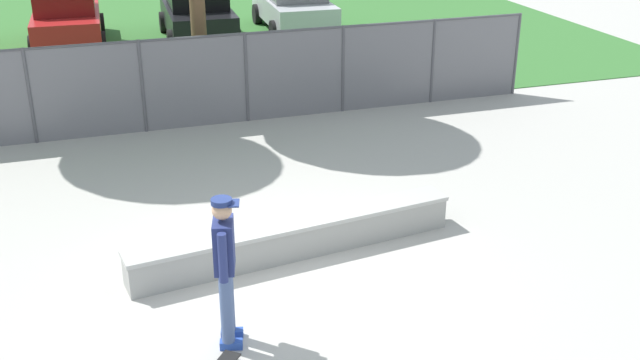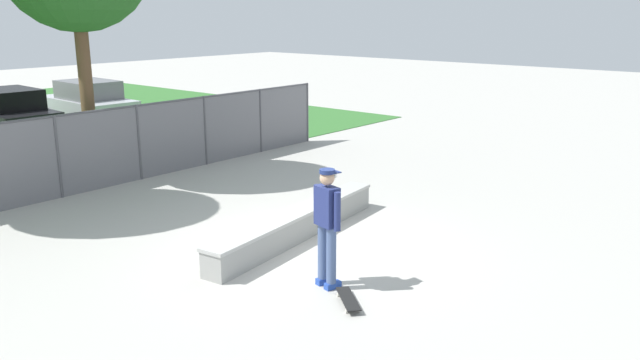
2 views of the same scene
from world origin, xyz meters
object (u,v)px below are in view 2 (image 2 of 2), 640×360
Objects in this scene: skateboarder at (327,222)px; car_black at (8,114)px; concrete_ledge at (297,224)px; skateboard at (348,299)px; car_silver at (88,103)px.

skateboarder is 15.36m from car_black.
skateboarder is at bearing -126.33° from concrete_ledge.
concrete_ledge reaches higher than skateboard.
concrete_ledge is 13.44m from car_black.
concrete_ledge is 2.61× the size of skateboarder.
car_silver is (5.55, 16.15, 0.77)m from skateboard.
car_black is (2.24, 15.19, -0.19)m from skateboarder.
car_black is (0.92, 13.40, 0.58)m from concrete_ledge.
concrete_ledge is at bearing -106.09° from car_silver.
skateboarder is 0.43× the size of car_black.
skateboarder is 2.47× the size of skateboard.
concrete_ledge is 6.45× the size of skateboard.
car_silver is (3.04, 0.34, 0.00)m from car_black.
car_black is at bearing 80.99° from skateboard.
skateboarder reaches higher than car_black.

